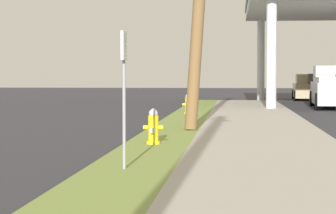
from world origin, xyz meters
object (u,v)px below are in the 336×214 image
object	(u,v)px
fire_hydrant_second	(153,129)
street_sign_post	(124,71)
truck_silver_on_apron	(336,88)
fire_hydrant_third	(188,105)
car_tan_by_near_pump	(309,88)

from	to	relation	value
fire_hydrant_second	street_sign_post	xyz separation A→B (m)	(-0.00, -3.87, 1.19)
truck_silver_on_apron	fire_hydrant_third	bearing A→B (deg)	-130.44
fire_hydrant_second	truck_silver_on_apron	size ratio (longest dim) A/B	0.14
street_sign_post	truck_silver_on_apron	bearing A→B (deg)	74.16
fire_hydrant_third	street_sign_post	world-z (taller)	street_sign_post
car_tan_by_near_pump	truck_silver_on_apron	distance (m)	10.03
fire_hydrant_second	truck_silver_on_apron	distance (m)	19.65
fire_hydrant_second	car_tan_by_near_pump	world-z (taller)	car_tan_by_near_pump
fire_hydrant_second	fire_hydrant_third	bearing A→B (deg)	90.03
fire_hydrant_third	truck_silver_on_apron	bearing A→B (deg)	49.56
fire_hydrant_second	street_sign_post	size ratio (longest dim) A/B	0.35
fire_hydrant_second	truck_silver_on_apron	xyz separation A→B (m)	(6.37, 18.58, 0.47)
street_sign_post	car_tan_by_near_pump	world-z (taller)	street_sign_post
street_sign_post	fire_hydrant_third	bearing A→B (deg)	90.02
street_sign_post	truck_silver_on_apron	size ratio (longest dim) A/B	0.39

